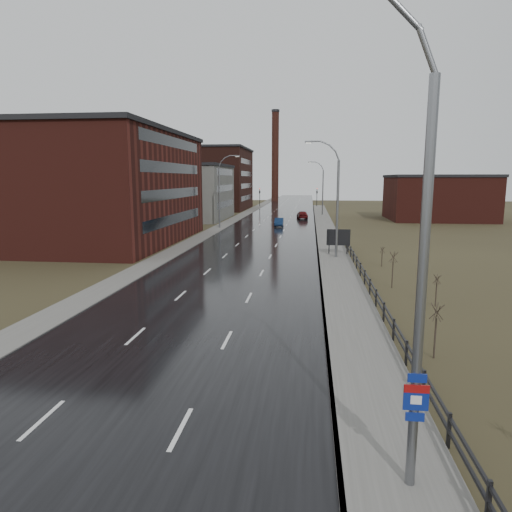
% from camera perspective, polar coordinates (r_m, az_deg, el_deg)
% --- Properties ---
extents(road, '(14.00, 300.00, 0.06)m').
position_cam_1_polar(road, '(69.46, 1.61, 3.24)').
color(road, black).
rests_on(road, ground).
extents(sidewalk_right, '(3.20, 180.00, 0.18)m').
position_cam_1_polar(sidewalk_right, '(44.48, 9.77, -0.43)').
color(sidewalk_right, '#595651').
rests_on(sidewalk_right, ground).
extents(curb_right, '(0.16, 180.00, 0.18)m').
position_cam_1_polar(curb_right, '(44.42, 7.82, -0.39)').
color(curb_right, slate).
rests_on(curb_right, ground).
extents(sidewalk_left, '(2.40, 260.00, 0.12)m').
position_cam_1_polar(sidewalk_left, '(70.65, -5.04, 3.34)').
color(sidewalk_left, '#595651').
rests_on(sidewalk_left, ground).
extents(warehouse_near, '(22.44, 28.56, 13.50)m').
position_cam_1_polar(warehouse_near, '(60.23, -20.27, 8.10)').
color(warehouse_near, '#471914').
rests_on(warehouse_near, ground).
extents(warehouse_mid, '(16.32, 20.40, 10.50)m').
position_cam_1_polar(warehouse_mid, '(90.09, -8.90, 7.93)').
color(warehouse_mid, slate).
rests_on(warehouse_mid, ground).
extents(warehouse_far, '(26.52, 24.48, 15.50)m').
position_cam_1_polar(warehouse_far, '(120.34, -7.38, 9.56)').
color(warehouse_far, '#331611').
rests_on(warehouse_far, ground).
extents(building_right, '(18.36, 16.32, 8.50)m').
position_cam_1_polar(building_right, '(93.97, 21.78, 6.82)').
color(building_right, '#471914').
rests_on(building_right, ground).
extents(smokestack, '(2.70, 2.70, 30.70)m').
position_cam_1_polar(smokestack, '(159.40, 2.41, 12.41)').
color(smokestack, '#331611').
rests_on(smokestack, ground).
extents(streetlight_main, '(3.91, 0.29, 12.11)m').
position_cam_1_polar(streetlight_main, '(11.12, 18.61, 0.36)').
color(streetlight_main, slate).
rests_on(streetlight_main, ground).
extents(streetlight_right_mid, '(3.36, 0.28, 11.35)m').
position_cam_1_polar(streetlight_right_mid, '(44.85, 9.79, 7.05)').
color(streetlight_right_mid, slate).
rests_on(streetlight_right_mid, ground).
extents(streetlight_left, '(3.36, 0.28, 11.35)m').
position_cam_1_polar(streetlight_left, '(72.12, -4.39, 8.08)').
color(streetlight_left, slate).
rests_on(streetlight_left, ground).
extents(streetlight_right_far, '(3.36, 0.28, 11.35)m').
position_cam_1_polar(streetlight_right_far, '(98.79, 8.18, 8.43)').
color(streetlight_right_far, slate).
rests_on(streetlight_right_far, ground).
extents(guardrail, '(0.10, 53.05, 1.10)m').
position_cam_1_polar(guardrail, '(28.26, 14.98, -5.13)').
color(guardrail, black).
rests_on(guardrail, ground).
extents(shrub_c, '(0.58, 0.61, 2.46)m').
position_cam_1_polar(shrub_c, '(21.46, 21.53, -8.55)').
color(shrub_c, '#382D23').
rests_on(shrub_c, ground).
extents(shrub_d, '(0.48, 0.50, 2.00)m').
position_cam_1_polar(shrub_d, '(30.07, 21.62, -3.92)').
color(shrub_d, '#382D23').
rests_on(shrub_d, ground).
extents(shrub_e, '(0.62, 0.66, 2.64)m').
position_cam_1_polar(shrub_e, '(34.01, 16.72, -1.54)').
color(shrub_e, '#382D23').
rests_on(shrub_e, ground).
extents(shrub_f, '(0.43, 0.45, 1.78)m').
position_cam_1_polar(shrub_f, '(42.13, 15.48, -0.02)').
color(shrub_f, '#382D23').
rests_on(shrub_f, ground).
extents(billboard, '(2.38, 0.17, 2.70)m').
position_cam_1_polar(billboard, '(47.16, 10.26, 2.23)').
color(billboard, black).
rests_on(billboard, ground).
extents(traffic_light_left, '(0.58, 2.73, 5.30)m').
position_cam_1_polar(traffic_light_left, '(129.56, 0.47, 8.24)').
color(traffic_light_left, black).
rests_on(traffic_light_left, ground).
extents(traffic_light_right, '(0.58, 2.73, 5.30)m').
position_cam_1_polar(traffic_light_right, '(128.80, 7.63, 8.15)').
color(traffic_light_right, black).
rests_on(traffic_light_right, ground).
extents(car_near, '(1.52, 4.12, 1.35)m').
position_cam_1_polar(car_near, '(75.22, 2.90, 4.22)').
color(car_near, '#0D2041').
rests_on(car_near, ground).
extents(car_far, '(2.46, 4.88, 1.59)m').
position_cam_1_polar(car_far, '(89.51, 5.81, 5.13)').
color(car_far, '#490C0D').
rests_on(car_far, ground).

